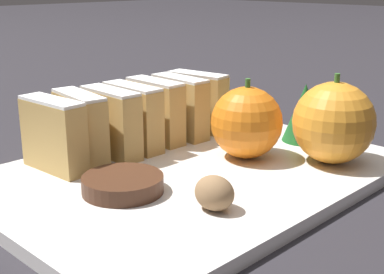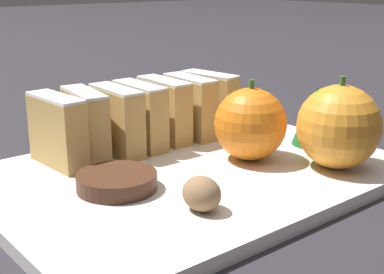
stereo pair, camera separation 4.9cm
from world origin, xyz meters
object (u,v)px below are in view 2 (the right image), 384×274
orange_near (250,124)px  walnut (202,194)px  orange_far (339,127)px  chocolate_cookie (116,181)px

orange_near → walnut: orange_near is taller
walnut → orange_far: bearing=88.0°
chocolate_cookie → orange_far: bearing=65.9°
orange_far → orange_near: bearing=-145.6°
orange_near → walnut: size_ratio=2.37×
orange_far → walnut: 0.16m
orange_near → chocolate_cookie: (-0.02, -0.14, -0.03)m
orange_near → orange_far: (0.07, 0.05, 0.00)m
orange_near → chocolate_cookie: bearing=-96.7°
orange_near → chocolate_cookie: orange_near is taller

